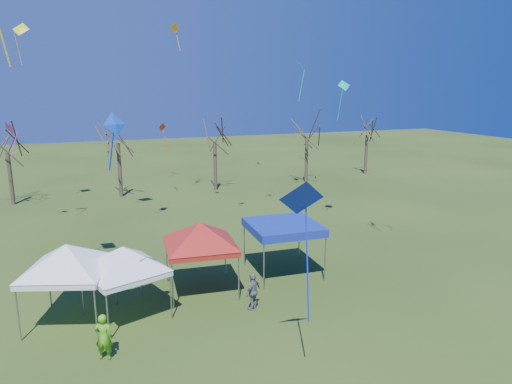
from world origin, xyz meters
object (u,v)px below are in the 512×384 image
(tree_3, at_px, (214,124))
(tree_2, at_px, (117,124))
(tree_1, at_px, (5,133))
(tree_4, at_px, (307,121))
(person_grey, at_px, (253,291))
(tent_blue, at_px, (283,227))
(person_green, at_px, (104,337))
(tree_5, at_px, (368,121))
(tent_red, at_px, (200,227))
(tent_white_west, at_px, (66,250))
(tent_white_mid, at_px, (123,252))

(tree_3, bearing_deg, tree_2, 177.73)
(tree_1, bearing_deg, tree_4, -1.42)
(tree_4, xyz_separation_m, person_grey, (-14.39, -23.12, -5.25))
(tent_blue, relative_size, person_green, 2.10)
(tree_5, height_order, person_grey, tree_5)
(tent_red, bearing_deg, tent_white_west, -171.05)
(tree_1, distance_m, tree_5, 34.52)
(tent_white_mid, bearing_deg, tree_3, 65.22)
(tree_2, height_order, person_grey, tree_2)
(tree_1, bearing_deg, tree_2, -1.85)
(tent_white_west, xyz_separation_m, person_grey, (7.14, -1.67, -2.23))
(tree_5, bearing_deg, tree_1, -177.65)
(tree_2, distance_m, tent_white_west, 22.39)
(tent_blue, height_order, person_grey, tent_blue)
(tent_white_mid, height_order, tent_red, tent_red)
(tree_4, height_order, tent_white_mid, tree_4)
(tree_2, height_order, tree_4, tree_2)
(person_green, bearing_deg, tree_5, -114.46)
(tent_blue, bearing_deg, person_green, -152.28)
(tent_red, bearing_deg, tree_3, 72.11)
(tree_2, xyz_separation_m, person_green, (-2.74, -25.04, -5.45))
(tree_3, xyz_separation_m, tree_4, (9.32, -0.04, -0.02))
(tent_red, relative_size, person_grey, 2.66)
(tree_4, distance_m, tent_red, 26.22)
(tent_white_west, distance_m, tent_white_mid, 2.15)
(tent_white_mid, bearing_deg, tree_1, 106.54)
(tree_1, distance_m, tent_blue, 25.47)
(tree_3, relative_size, tree_5, 1.06)
(tree_3, bearing_deg, tree_4, -0.26)
(tree_1, xyz_separation_m, person_green, (5.66, -25.31, -4.95))
(tent_red, bearing_deg, tent_white_mid, -159.50)
(tree_5, xyz_separation_m, tent_blue, (-19.97, -22.07, -3.30))
(tree_1, height_order, tree_2, tree_2)
(tree_5, distance_m, person_green, 39.62)
(tree_1, xyz_separation_m, tree_4, (26.12, -0.65, 0.27))
(tent_white_mid, relative_size, person_green, 2.25)
(tree_2, relative_size, tree_4, 1.04)
(person_grey, xyz_separation_m, person_green, (-6.08, -1.55, 0.03))
(tree_1, height_order, tent_white_west, tree_1)
(tent_white_mid, relative_size, person_grey, 2.32)
(tent_white_mid, bearing_deg, person_grey, -13.93)
(tent_white_mid, distance_m, person_grey, 5.58)
(tree_2, bearing_deg, tent_white_west, -99.90)
(tent_white_west, xyz_separation_m, tent_blue, (9.93, 1.44, -0.61))
(tree_3, bearing_deg, tent_red, -107.89)
(tent_white_west, bearing_deg, tent_blue, 8.25)
(tent_red, bearing_deg, tree_5, 42.92)
(tent_red, relative_size, person_green, 2.57)
(person_grey, bearing_deg, tent_blue, -168.63)
(tent_white_mid, distance_m, tent_red, 3.70)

